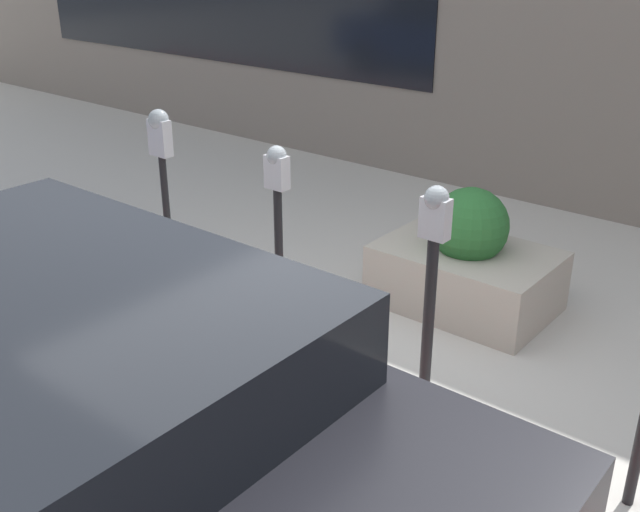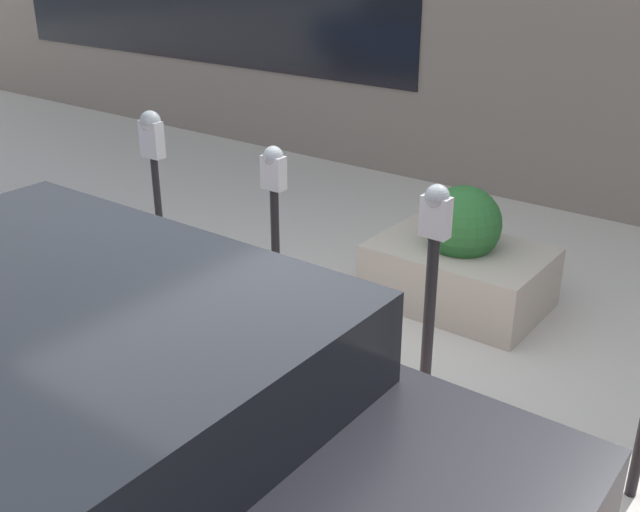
# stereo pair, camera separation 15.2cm
# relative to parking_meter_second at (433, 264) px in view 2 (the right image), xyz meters

# --- Properties ---
(ground_plane) EXTENTS (40.00, 40.00, 0.00)m
(ground_plane) POSITION_rel_parking_meter_second_xyz_m (0.61, 0.40, -0.98)
(ground_plane) COLOR beige
(curb_strip) EXTENTS (24.50, 0.16, 0.04)m
(curb_strip) POSITION_rel_parking_meter_second_xyz_m (0.61, 0.48, -0.96)
(curb_strip) COLOR red
(curb_strip) RESTS_ON ground_plane
(building_facade) EXTENTS (24.50, 0.17, 4.14)m
(building_facade) POSITION_rel_parking_meter_second_xyz_m (0.61, -4.07, 1.10)
(building_facade) COLOR slate
(building_facade) RESTS_ON ground_plane
(parking_meter_second) EXTENTS (0.17, 0.14, 1.46)m
(parking_meter_second) POSITION_rel_parking_meter_second_xyz_m (0.00, 0.00, 0.00)
(parking_meter_second) COLOR black
(parking_meter_second) RESTS_ON ground_plane
(parking_meter_middle) EXTENTS (0.16, 0.13, 1.48)m
(parking_meter_middle) POSITION_rel_parking_meter_second_xyz_m (1.19, 0.00, 0.05)
(parking_meter_middle) COLOR black
(parking_meter_middle) RESTS_ON ground_plane
(parking_meter_fourth) EXTENTS (0.18, 0.16, 1.53)m
(parking_meter_fourth) POSITION_rel_parking_meter_second_xyz_m (2.43, -0.06, 0.16)
(parking_meter_fourth) COLOR black
(parking_meter_fourth) RESTS_ON ground_plane
(planter_box) EXTENTS (1.33, 0.92, 0.98)m
(planter_box) POSITION_rel_parking_meter_second_xyz_m (0.50, -1.39, -0.62)
(planter_box) COLOR #B2A899
(planter_box) RESTS_ON ground_plane
(parked_car_middle) EXTENTS (4.52, 1.99, 1.45)m
(parked_car_middle) POSITION_rel_parking_meter_second_xyz_m (0.77, 2.09, -0.21)
(parked_car_middle) COLOR black
(parked_car_middle) RESTS_ON ground_plane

